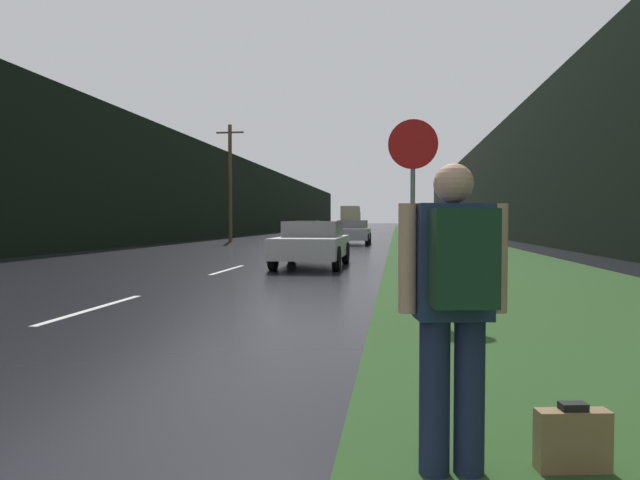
{
  "coord_description": "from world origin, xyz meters",
  "views": [
    {
      "loc": [
        4.61,
        -0.48,
        1.36
      ],
      "look_at": [
        2.59,
        14.56,
        0.84
      ],
      "focal_mm": 32.0,
      "sensor_mm": 36.0,
      "label": 1
    }
  ],
  "objects_px": {
    "hitchhiker_with_backpack": "(455,299)",
    "car_oncoming": "(308,229)",
    "stop_sign": "(413,191)",
    "delivery_truck": "(351,218)",
    "car_passing_far": "(352,232)",
    "suitcase": "(573,441)",
    "car_passing_near": "(312,243)"
  },
  "relations": [
    {
      "from": "stop_sign",
      "to": "car_oncoming",
      "type": "relative_size",
      "value": 0.61
    },
    {
      "from": "hitchhiker_with_backpack",
      "to": "car_oncoming",
      "type": "distance_m",
      "value": 40.87
    },
    {
      "from": "stop_sign",
      "to": "car_oncoming",
      "type": "bearing_deg",
      "value": 101.42
    },
    {
      "from": "suitcase",
      "to": "hitchhiker_with_backpack",
      "type": "bearing_deg",
      "value": -176.03
    },
    {
      "from": "suitcase",
      "to": "car_passing_far",
      "type": "bearing_deg",
      "value": 87.18
    },
    {
      "from": "stop_sign",
      "to": "car_passing_far",
      "type": "height_order",
      "value": "stop_sign"
    },
    {
      "from": "car_oncoming",
      "to": "delivery_truck",
      "type": "xyz_separation_m",
      "value": [
        0.0,
        41.7,
        1.11
      ]
    },
    {
      "from": "stop_sign",
      "to": "suitcase",
      "type": "height_order",
      "value": "stop_sign"
    },
    {
      "from": "car_oncoming",
      "to": "delivery_truck",
      "type": "height_order",
      "value": "delivery_truck"
    },
    {
      "from": "delivery_truck",
      "to": "stop_sign",
      "type": "bearing_deg",
      "value": -84.77
    },
    {
      "from": "stop_sign",
      "to": "suitcase",
      "type": "relative_size",
      "value": 7.15
    },
    {
      "from": "hitchhiker_with_backpack",
      "to": "delivery_truck",
      "type": "relative_size",
      "value": 0.22
    },
    {
      "from": "hitchhiker_with_backpack",
      "to": "suitcase",
      "type": "relative_size",
      "value": 4.12
    },
    {
      "from": "stop_sign",
      "to": "delivery_truck",
      "type": "bearing_deg",
      "value": 95.23
    },
    {
      "from": "suitcase",
      "to": "delivery_truck",
      "type": "height_order",
      "value": "delivery_truck"
    },
    {
      "from": "hitchhiker_with_backpack",
      "to": "suitcase",
      "type": "distance_m",
      "value": 1.01
    },
    {
      "from": "car_passing_far",
      "to": "car_passing_near",
      "type": "bearing_deg",
      "value": 90.0
    },
    {
      "from": "car_passing_near",
      "to": "car_oncoming",
      "type": "relative_size",
      "value": 0.94
    },
    {
      "from": "hitchhiker_with_backpack",
      "to": "car_passing_near",
      "type": "distance_m",
      "value": 13.96
    },
    {
      "from": "car_passing_near",
      "to": "delivery_truck",
      "type": "bearing_deg",
      "value": -86.42
    },
    {
      "from": "car_oncoming",
      "to": "suitcase",
      "type": "bearing_deg",
      "value": -79.15
    },
    {
      "from": "stop_sign",
      "to": "hitchhiker_with_backpack",
      "type": "xyz_separation_m",
      "value": [
        0.06,
        -5.65,
        -0.85
      ]
    },
    {
      "from": "car_passing_near",
      "to": "delivery_truck",
      "type": "relative_size",
      "value": 0.59
    },
    {
      "from": "stop_sign",
      "to": "hitchhiker_with_backpack",
      "type": "distance_m",
      "value": 5.72
    },
    {
      "from": "car_passing_near",
      "to": "stop_sign",
      "type": "bearing_deg",
      "value": 108.68
    },
    {
      "from": "car_oncoming",
      "to": "hitchhiker_with_backpack",
      "type": "bearing_deg",
      "value": -80.07
    },
    {
      "from": "suitcase",
      "to": "car_oncoming",
      "type": "relative_size",
      "value": 0.09
    },
    {
      "from": "car_passing_far",
      "to": "delivery_truck",
      "type": "distance_m",
      "value": 52.97
    },
    {
      "from": "hitchhiker_with_backpack",
      "to": "car_passing_far",
      "type": "height_order",
      "value": "hitchhiker_with_backpack"
    },
    {
      "from": "car_passing_near",
      "to": "car_oncoming",
      "type": "distance_m",
      "value": 26.93
    },
    {
      "from": "hitchhiker_with_backpack",
      "to": "car_passing_near",
      "type": "height_order",
      "value": "hitchhiker_with_backpack"
    },
    {
      "from": "car_passing_near",
      "to": "car_passing_far",
      "type": "height_order",
      "value": "car_passing_far"
    }
  ]
}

